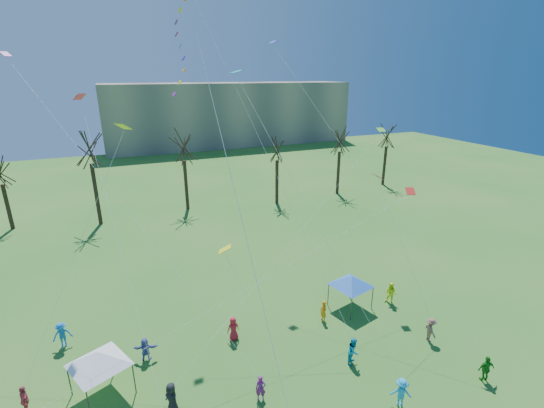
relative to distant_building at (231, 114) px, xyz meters
name	(u,v)px	position (x,y,z in m)	size (l,w,h in m)	color
distant_building	(231,114)	(0.00, 0.00, 0.00)	(60.00, 14.00, 15.00)	gray
bare_tree_row	(194,156)	(-19.13, -46.07, -0.27)	(68.04, 8.67, 11.56)	black
big_box_kite	(187,32)	(-24.58, -73.74, 11.55)	(1.72, 6.89, 23.54)	red
canopy_tent_white	(98,358)	(-30.76, -74.32, -5.04)	(3.52, 3.52, 2.90)	#3F3F44
canopy_tent_blue	(351,281)	(-13.16, -72.67, -5.19)	(3.53, 3.53, 2.72)	#3F3F44
festival_crowd	(246,367)	(-22.96, -76.48, -6.64)	(26.30, 13.79, 1.84)	#AE3A15
small_kites_aloft	(230,144)	(-21.94, -71.34, 5.60)	(26.22, 18.33, 31.80)	orange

